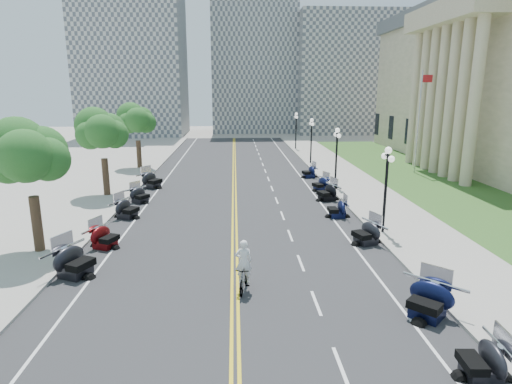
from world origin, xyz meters
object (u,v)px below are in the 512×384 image
object	(u,v)px
motorcycle_n_3	(483,359)
bicycle	(244,278)
flagpole	(418,123)
cyclist_rider	(244,244)

from	to	relation	value
motorcycle_n_3	bicycle	world-z (taller)	motorcycle_n_3
flagpole	bicycle	distance (m)	30.73
flagpole	motorcycle_n_3	bearing A→B (deg)	-109.49
bicycle	cyclist_rider	xyz separation A→B (m)	(0.00, 0.00, 1.51)
cyclist_rider	bicycle	bearing A→B (deg)	-0.00
bicycle	cyclist_rider	distance (m)	1.51
flagpole	motorcycle_n_3	world-z (taller)	flagpole
motorcycle_n_3	bicycle	xyz separation A→B (m)	(-6.75, 5.93, -0.07)
bicycle	flagpole	bearing A→B (deg)	65.29
motorcycle_n_3	cyclist_rider	xyz separation A→B (m)	(-6.75, 5.93, 1.44)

